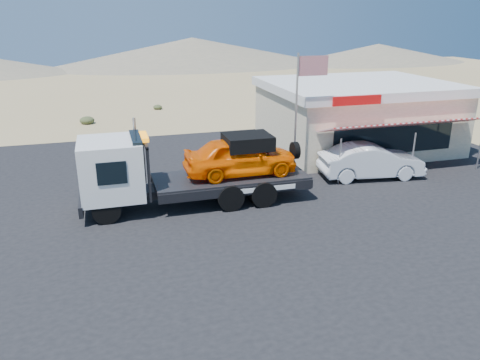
% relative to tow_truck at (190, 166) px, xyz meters
% --- Properties ---
extents(ground, '(120.00, 120.00, 0.00)m').
position_rel_tow_truck_xyz_m(ground, '(0.67, -2.84, -1.69)').
color(ground, '#9C8759').
rests_on(ground, ground).
extents(asphalt_lot, '(32.00, 24.00, 0.02)m').
position_rel_tow_truck_xyz_m(asphalt_lot, '(2.67, 0.16, -1.68)').
color(asphalt_lot, black).
rests_on(asphalt_lot, ground).
extents(tow_truck, '(9.38, 2.78, 3.13)m').
position_rel_tow_truck_xyz_m(tow_truck, '(0.00, 0.00, 0.00)').
color(tow_truck, black).
rests_on(tow_truck, asphalt_lot).
extents(white_sedan, '(5.22, 2.42, 1.66)m').
position_rel_tow_truck_xyz_m(white_sedan, '(9.10, 0.85, -0.84)').
color(white_sedan, silver).
rests_on(white_sedan, asphalt_lot).
extents(jerky_store, '(10.40, 9.97, 3.90)m').
position_rel_tow_truck_xyz_m(jerky_store, '(11.17, 6.14, 0.30)').
color(jerky_store, '#BEB190').
rests_on(jerky_store, asphalt_lot).
extents(flagpole, '(1.55, 0.10, 6.00)m').
position_rel_tow_truck_xyz_m(flagpole, '(5.61, 1.66, 2.08)').
color(flagpole, '#99999E').
rests_on(flagpole, asphalt_lot).
extents(distant_hills, '(126.00, 48.00, 4.20)m').
position_rel_tow_truck_xyz_m(distant_hills, '(-9.10, 52.30, 0.20)').
color(distant_hills, '#726B59').
rests_on(distant_hills, ground).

